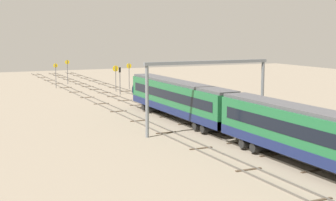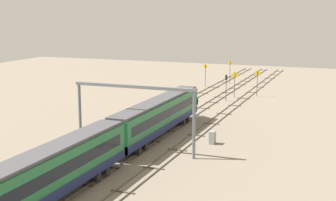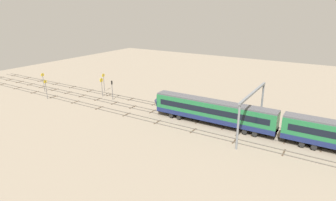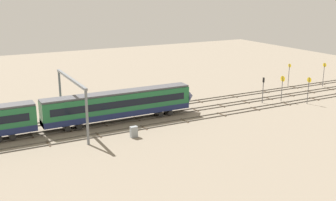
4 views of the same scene
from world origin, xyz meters
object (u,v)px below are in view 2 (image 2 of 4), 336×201
train (48,175)px  overhead_gantry (134,103)px  speed_sign_far_trackside (235,80)px  speed_sign_mid_trackside (205,73)px  signal_light_trackside_departure (226,84)px  speed_sign_near_foreground (257,79)px  speed_sign_distant_end (230,69)px  relay_cabinet (212,138)px

train → overhead_gantry: (16.85, -0.05, 3.17)m
overhead_gantry → speed_sign_far_trackside: (38.93, -2.50, -2.54)m
train → speed_sign_mid_trackside: (65.98, 6.32, 0.46)m
speed_sign_far_trackside → signal_light_trackside_departure: size_ratio=1.01×
speed_sign_near_foreground → signal_light_trackside_departure: (-6.93, 4.29, -0.15)m
speed_sign_distant_end → signal_light_trackside_departure: size_ratio=1.06×
signal_light_trackside_departure → relay_cabinet: size_ratio=3.02×
train → speed_sign_distant_end: bearing=2.0°
overhead_gantry → relay_cabinet: overhead_gantry is taller
signal_light_trackside_departure → relay_cabinet: signal_light_trackside_departure is taller
speed_sign_near_foreground → speed_sign_distant_end: 16.23m
overhead_gantry → speed_sign_far_trackside: size_ratio=3.13×
speed_sign_far_trackside → overhead_gantry: bearing=176.3°
speed_sign_far_trackside → train: bearing=177.4°
train → overhead_gantry: size_ratio=4.97×
overhead_gantry → speed_sign_distant_end: (55.47, 2.57, -2.52)m
train → signal_light_trackside_departure: 51.76m
train → speed_sign_mid_trackside: size_ratio=15.41×
speed_sign_mid_trackside → signal_light_trackside_departure: 16.48m
speed_sign_mid_trackside → relay_cabinet: 44.80m
speed_sign_near_foreground → speed_sign_mid_trackside: 14.54m
speed_sign_far_trackside → signal_light_trackside_departure: (-4.05, 0.60, -0.15)m
speed_sign_near_foreground → relay_cabinet: (-35.20, -1.34, -2.48)m
overhead_gantry → speed_sign_near_foreground: size_ratio=3.05×
speed_sign_distant_end → relay_cabinet: 49.97m
relay_cabinet → overhead_gantry: bearing=131.3°
speed_sign_near_foreground → speed_sign_mid_trackside: bearing=59.7°
speed_sign_far_trackside → relay_cabinet: bearing=-171.2°
train → speed_sign_near_foreground: bearing=-6.1°
train → relay_cabinet: (23.45, -7.58, -1.86)m
speed_sign_near_foreground → signal_light_trackside_departure: size_ratio=1.03×
relay_cabinet → speed_sign_distant_end: bearing=11.7°
train → signal_light_trackside_departure: bearing=-2.2°
speed_sign_mid_trackside → speed_sign_near_foreground: bearing=-120.3°
overhead_gantry → speed_sign_mid_trackside: size_ratio=3.10×
train → signal_light_trackside_departure: train is taller
train → speed_sign_distant_end: speed_sign_distant_end is taller
train → overhead_gantry: bearing=-0.2°
signal_light_trackside_departure → overhead_gantry: bearing=176.9°
speed_sign_mid_trackside → speed_sign_distant_end: (6.34, -3.80, 0.19)m
speed_sign_near_foreground → speed_sign_mid_trackside: (7.33, 12.56, -0.17)m
speed_sign_far_trackside → signal_light_trackside_departure: 4.10m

